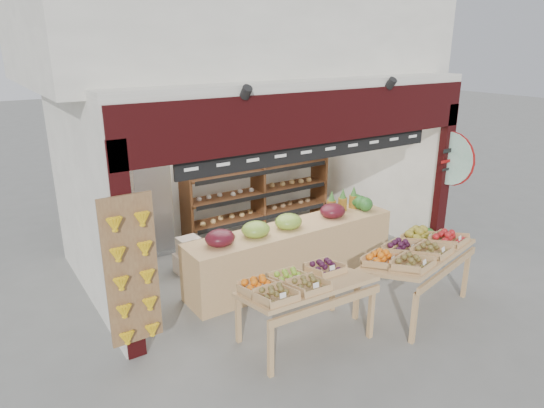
{
  "coord_description": "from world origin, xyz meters",
  "views": [
    {
      "loc": [
        -4.13,
        -6.14,
        3.6
      ],
      "look_at": [
        -0.21,
        -0.2,
        1.22
      ],
      "focal_mm": 32.0,
      "sensor_mm": 36.0,
      "label": 1
    }
  ],
  "objects_px": {
    "cardboard_stack": "(199,255)",
    "display_table_right": "(417,252)",
    "refrigerator": "(147,203)",
    "watermelon_pile": "(426,247)",
    "mid_counter": "(292,250)",
    "display_table_left": "(297,285)",
    "back_shelving": "(258,175)"
  },
  "relations": [
    {
      "from": "back_shelving",
      "to": "cardboard_stack",
      "type": "bearing_deg",
      "value": -152.5
    },
    {
      "from": "refrigerator",
      "to": "display_table_right",
      "type": "bearing_deg",
      "value": -52.4
    },
    {
      "from": "cardboard_stack",
      "to": "display_table_right",
      "type": "height_order",
      "value": "display_table_right"
    },
    {
      "from": "mid_counter",
      "to": "watermelon_pile",
      "type": "bearing_deg",
      "value": -14.26
    },
    {
      "from": "display_table_right",
      "to": "watermelon_pile",
      "type": "relative_size",
      "value": 2.85
    },
    {
      "from": "watermelon_pile",
      "to": "display_table_left",
      "type": "bearing_deg",
      "value": -166.73
    },
    {
      "from": "display_table_left",
      "to": "watermelon_pile",
      "type": "distance_m",
      "value": 3.57
    },
    {
      "from": "watermelon_pile",
      "to": "refrigerator",
      "type": "bearing_deg",
      "value": 143.49
    },
    {
      "from": "cardboard_stack",
      "to": "display_table_right",
      "type": "bearing_deg",
      "value": -55.59
    },
    {
      "from": "mid_counter",
      "to": "display_table_right",
      "type": "distance_m",
      "value": 1.93
    },
    {
      "from": "cardboard_stack",
      "to": "watermelon_pile",
      "type": "height_order",
      "value": "cardboard_stack"
    },
    {
      "from": "mid_counter",
      "to": "display_table_left",
      "type": "relative_size",
      "value": 2.18
    },
    {
      "from": "cardboard_stack",
      "to": "back_shelving",
      "type": "bearing_deg",
      "value": 27.5
    },
    {
      "from": "display_table_left",
      "to": "mid_counter",
      "type": "bearing_deg",
      "value": 56.17
    },
    {
      "from": "display_table_left",
      "to": "watermelon_pile",
      "type": "xyz_separation_m",
      "value": [
        3.42,
        0.81,
        -0.62
      ]
    },
    {
      "from": "refrigerator",
      "to": "cardboard_stack",
      "type": "height_order",
      "value": "refrigerator"
    },
    {
      "from": "back_shelving",
      "to": "display_table_left",
      "type": "distance_m",
      "value": 3.91
    },
    {
      "from": "cardboard_stack",
      "to": "display_table_right",
      "type": "xyz_separation_m",
      "value": [
        1.96,
        -2.87,
        0.64
      ]
    },
    {
      "from": "refrigerator",
      "to": "display_table_left",
      "type": "distance_m",
      "value": 3.78
    },
    {
      "from": "cardboard_stack",
      "to": "display_table_right",
      "type": "relative_size",
      "value": 0.5
    },
    {
      "from": "cardboard_stack",
      "to": "display_table_right",
      "type": "distance_m",
      "value": 3.53
    },
    {
      "from": "refrigerator",
      "to": "mid_counter",
      "type": "bearing_deg",
      "value": -50.53
    },
    {
      "from": "back_shelving",
      "to": "display_table_right",
      "type": "height_order",
      "value": "back_shelving"
    },
    {
      "from": "back_shelving",
      "to": "refrigerator",
      "type": "bearing_deg",
      "value": 174.5
    },
    {
      "from": "refrigerator",
      "to": "watermelon_pile",
      "type": "relative_size",
      "value": 2.76
    },
    {
      "from": "refrigerator",
      "to": "display_table_left",
      "type": "bearing_deg",
      "value": -75.35
    },
    {
      "from": "back_shelving",
      "to": "cardboard_stack",
      "type": "distance_m",
      "value": 2.16
    },
    {
      "from": "mid_counter",
      "to": "watermelon_pile",
      "type": "height_order",
      "value": "mid_counter"
    },
    {
      "from": "cardboard_stack",
      "to": "mid_counter",
      "type": "xyz_separation_m",
      "value": [
        1.06,
        -1.2,
        0.27
      ]
    },
    {
      "from": "refrigerator",
      "to": "watermelon_pile",
      "type": "xyz_separation_m",
      "value": [
        3.97,
        -2.94,
        -0.74
      ]
    },
    {
      "from": "refrigerator",
      "to": "back_shelving",
      "type": "bearing_deg",
      "value": 0.93
    },
    {
      "from": "refrigerator",
      "to": "display_table_right",
      "type": "relative_size",
      "value": 0.97
    }
  ]
}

